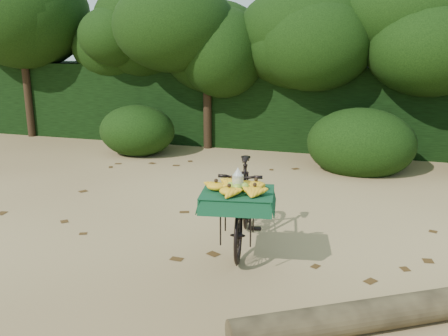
% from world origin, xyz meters
% --- Properties ---
extents(ground, '(80.00, 80.00, 0.00)m').
position_xyz_m(ground, '(0.00, 0.00, 0.00)').
color(ground, tan).
rests_on(ground, ground).
extents(vendor_bicycle, '(0.87, 1.79, 1.00)m').
position_xyz_m(vendor_bicycle, '(0.31, 0.42, 0.51)').
color(vendor_bicycle, black).
rests_on(vendor_bicycle, ground).
extents(fallen_log, '(3.23, 2.13, 0.26)m').
position_xyz_m(fallen_log, '(2.28, -0.56, 0.13)').
color(fallen_log, brown).
rests_on(fallen_log, ground).
extents(hedge_backdrop, '(26.00, 1.80, 1.80)m').
position_xyz_m(hedge_backdrop, '(0.00, 6.30, 0.90)').
color(hedge_backdrop, black).
rests_on(hedge_backdrop, ground).
extents(tree_row, '(14.50, 2.00, 4.00)m').
position_xyz_m(tree_row, '(-0.65, 5.50, 2.00)').
color(tree_row, black).
rests_on(tree_row, ground).
extents(bush_clumps, '(8.80, 1.70, 0.90)m').
position_xyz_m(bush_clumps, '(0.50, 4.30, 0.45)').
color(bush_clumps, black).
rests_on(bush_clumps, ground).
extents(leaf_litter, '(7.00, 7.30, 0.01)m').
position_xyz_m(leaf_litter, '(0.00, 0.65, 0.01)').
color(leaf_litter, '#462D12').
rests_on(leaf_litter, ground).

